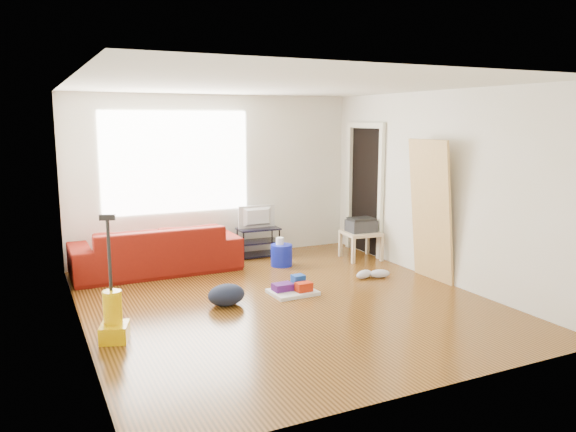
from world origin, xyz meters
name	(u,v)px	position (x,y,z in m)	size (l,w,h in m)	color
room	(284,195)	(0.07, 0.15, 1.25)	(4.51, 5.01, 2.51)	#41260B
sofa	(157,272)	(-1.07, 1.95, 0.00)	(2.29, 0.90, 0.67)	#5E0E07
tv_stand	(258,242)	(0.59, 2.22, 0.23)	(0.67, 0.40, 0.45)	black
tv	(258,217)	(0.59, 2.22, 0.62)	(0.61, 0.08, 0.35)	black
side_table	(361,236)	(1.95, 1.37, 0.36)	(0.58, 0.58, 0.43)	tan
printer	(361,225)	(1.95, 1.37, 0.53)	(0.43, 0.34, 0.22)	#2B2B2F
bucket	(281,266)	(0.67, 1.52, 0.00)	(0.32, 0.32, 0.32)	#111CB2
toilet_paper	(280,251)	(0.65, 1.54, 0.21)	(0.11, 0.11, 0.10)	silver
cleaning_tray	(293,289)	(0.23, 0.24, 0.06)	(0.56, 0.46, 0.20)	silver
backpack	(227,305)	(-0.66, 0.17, 0.00)	(0.45, 0.36, 0.25)	black
sneakers	(372,274)	(1.49, 0.38, 0.06)	(0.52, 0.27, 0.12)	silver
vacuum	(113,317)	(-2.00, -0.34, 0.23)	(0.34, 0.36, 1.23)	#E4B300
door_panel	(428,280)	(2.13, -0.01, 0.00)	(0.04, 0.75, 1.88)	tan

